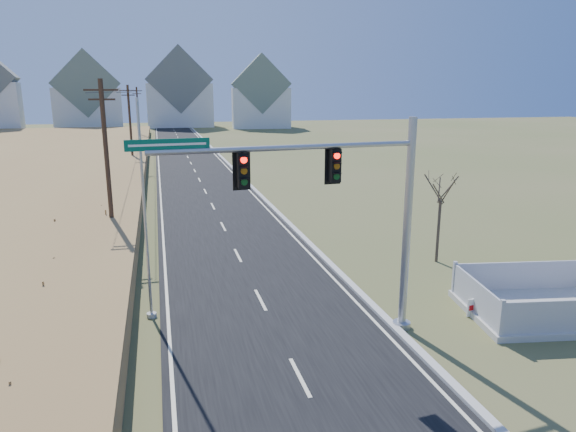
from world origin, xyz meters
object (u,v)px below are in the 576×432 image
(traffic_signal_mast, at_px, (359,208))
(bare_tree, at_px, (441,186))
(fence_enclosure, at_px, (549,307))
(flagpole, at_px, (146,235))
(open_sign, at_px, (474,307))

(traffic_signal_mast, bearing_deg, bare_tree, 37.90)
(fence_enclosure, xyz_separation_m, bare_tree, (-0.96, 6.69, 3.56))
(traffic_signal_mast, relative_size, bare_tree, 1.98)
(traffic_signal_mast, distance_m, bare_tree, 9.55)
(fence_enclosure, relative_size, flagpole, 0.85)
(fence_enclosure, relative_size, bare_tree, 1.45)
(traffic_signal_mast, distance_m, flagpole, 7.78)
(flagpole, bearing_deg, traffic_signal_mast, -25.51)
(fence_enclosure, xyz_separation_m, open_sign, (-2.94, 0.53, 0.09))
(traffic_signal_mast, bearing_deg, open_sign, -1.25)
(flagpole, distance_m, bare_tree, 14.24)
(bare_tree, bearing_deg, flagpole, -166.94)
(fence_enclosure, height_order, open_sign, fence_enclosure)
(open_sign, distance_m, flagpole, 12.57)
(flagpole, bearing_deg, fence_enclosure, -13.21)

